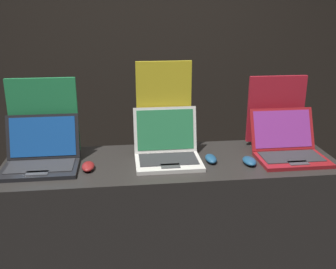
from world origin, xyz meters
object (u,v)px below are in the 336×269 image
(promo_stand_front, at_px, (44,119))
(mouse_middle, at_px, (211,159))
(laptop_middle, at_px, (167,149))
(mouse_front, at_px, (88,166))
(promo_stand_back, at_px, (276,112))
(laptop_back, at_px, (288,147))
(mouse_back, at_px, (249,161))
(laptop_front, at_px, (41,156))
(promo_stand_middle, at_px, (164,109))

(promo_stand_front, height_order, mouse_middle, promo_stand_front)
(promo_stand_front, height_order, laptop_middle, promo_stand_front)
(mouse_front, xyz_separation_m, promo_stand_back, (1.08, 0.26, 0.18))
(promo_stand_back, bearing_deg, promo_stand_front, -178.95)
(mouse_front, bearing_deg, laptop_middle, 10.71)
(laptop_back, relative_size, mouse_back, 3.16)
(promo_stand_back, bearing_deg, laptop_middle, -165.08)
(laptop_front, xyz_separation_m, mouse_front, (0.24, -0.06, -0.04))
(mouse_front, height_order, mouse_back, same)
(laptop_front, bearing_deg, mouse_middle, -2.41)
(promo_stand_middle, bearing_deg, promo_stand_front, -179.43)
(promo_stand_front, bearing_deg, laptop_back, -8.20)
(mouse_front, relative_size, laptop_back, 0.32)
(mouse_front, height_order, laptop_middle, laptop_middle)
(laptop_middle, relative_size, mouse_back, 3.00)
(laptop_middle, distance_m, promo_stand_back, 0.70)
(laptop_front, bearing_deg, laptop_middle, 1.22)
(mouse_middle, xyz_separation_m, laptop_back, (0.43, 0.01, 0.04))
(laptop_middle, relative_size, promo_stand_back, 0.84)
(mouse_back, height_order, promo_stand_back, promo_stand_back)
(mouse_back, bearing_deg, mouse_front, 177.99)
(promo_stand_back, bearing_deg, laptop_back, -90.00)
(mouse_front, relative_size, mouse_middle, 1.01)
(mouse_front, height_order, promo_stand_front, promo_stand_front)
(mouse_back, bearing_deg, mouse_middle, 163.63)
(mouse_front, xyz_separation_m, laptop_back, (1.08, 0.04, 0.04))
(mouse_front, relative_size, promo_stand_back, 0.28)
(laptop_middle, height_order, mouse_middle, laptop_middle)
(mouse_front, distance_m, laptop_middle, 0.43)
(mouse_back, xyz_separation_m, promo_stand_back, (0.24, 0.29, 0.18))
(laptop_middle, xyz_separation_m, promo_stand_middle, (-0.00, 0.16, 0.18))
(laptop_front, xyz_separation_m, promo_stand_back, (1.32, 0.19, 0.14))
(laptop_front, distance_m, promo_stand_front, 0.22)
(laptop_middle, relative_size, laptop_back, 0.95)
(laptop_front, bearing_deg, mouse_front, -15.12)
(promo_stand_middle, xyz_separation_m, laptop_back, (0.66, -0.20, -0.19))
(laptop_front, xyz_separation_m, promo_stand_middle, (0.66, 0.17, 0.19))
(mouse_back, bearing_deg, promo_stand_back, 49.87)
(laptop_back, bearing_deg, promo_stand_back, 90.00)
(mouse_front, relative_size, promo_stand_front, 0.27)
(mouse_middle, bearing_deg, laptop_front, 177.59)
(promo_stand_back, bearing_deg, mouse_middle, -152.31)
(promo_stand_front, xyz_separation_m, mouse_back, (1.08, -0.26, -0.19))
(laptop_front, xyz_separation_m, laptop_back, (1.32, -0.02, -0.00))
(laptop_front, height_order, laptop_back, laptop_front)
(mouse_front, distance_m, promo_stand_middle, 0.53)
(promo_stand_front, distance_m, laptop_middle, 0.69)
(promo_stand_middle, bearing_deg, mouse_middle, -42.55)
(laptop_middle, xyz_separation_m, mouse_back, (0.42, -0.11, -0.05))
(mouse_middle, bearing_deg, promo_stand_front, 167.03)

